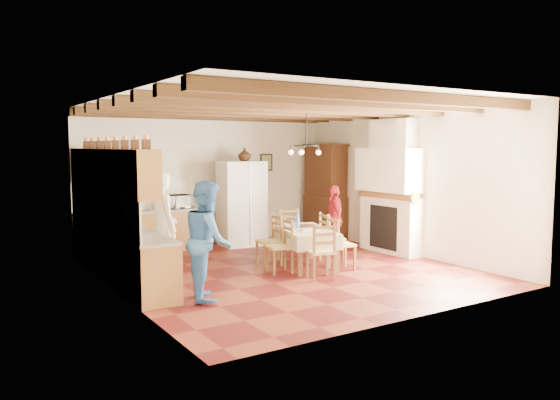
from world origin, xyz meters
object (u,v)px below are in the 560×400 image
object	(u,v)px
chair_end_near	(321,251)
chair_left_near	(279,246)
microwave	(177,202)
dining_table	(306,233)
hutch	(325,191)
chair_right_near	(342,243)
person_man	(164,229)
chair_right_far	(332,237)
chair_end_far	(290,232)
person_woman_blue	(208,240)
refrigerator	(242,203)
chair_left_far	(269,240)
person_woman_red	(334,219)

from	to	relation	value
chair_end_near	chair_left_near	bearing A→B (deg)	-49.72
chair_end_near	microwave	world-z (taller)	microwave
dining_table	microwave	xyz separation A→B (m)	(-1.36, 2.93, 0.41)
hutch	dining_table	xyz separation A→B (m)	(-2.26, -2.41, -0.51)
chair_right_near	person_man	size ratio (longest dim) A/B	0.52
chair_end_near	chair_right_far	bearing A→B (deg)	-119.62
hutch	chair_left_near	size ratio (longest dim) A/B	2.39
chair_end_far	person_woman_blue	xyz separation A→B (m)	(-2.77, -2.02, 0.40)
person_man	microwave	distance (m)	3.15
chair_left_near	refrigerator	bearing A→B (deg)	176.33
person_man	microwave	world-z (taller)	person_man
hutch	microwave	size ratio (longest dim) A/B	4.35
dining_table	chair_left_far	bearing A→B (deg)	137.58
person_woman_blue	chair_end_near	bearing A→B (deg)	-68.50
chair_right_far	chair_left_far	bearing A→B (deg)	84.30
chair_right_far	person_woman_blue	xyz separation A→B (m)	(-3.12, -1.08, 0.40)
chair_left_far	chair_right_far	world-z (taller)	same
hutch	chair_end_far	bearing A→B (deg)	-141.19
chair_end_far	hutch	bearing A→B (deg)	64.18
dining_table	chair_right_far	size ratio (longest dim) A/B	1.87
chair_left_far	chair_right_near	distance (m)	1.38
chair_left_near	microwave	distance (m)	3.19
dining_table	person_man	distance (m)	2.74
refrigerator	chair_end_near	bearing A→B (deg)	-89.53
chair_end_near	person_woman_blue	bearing A→B (deg)	18.34
person_man	person_woman_red	xyz separation A→B (m)	(3.99, 0.69, -0.21)
refrigerator	chair_left_far	world-z (taller)	refrigerator
chair_left_near	chair_end_near	xyz separation A→B (m)	(0.35, -0.76, 0.00)
chair_end_far	microwave	world-z (taller)	microwave
dining_table	chair_left_near	distance (m)	0.69
person_woman_blue	person_woman_red	xyz separation A→B (m)	(3.71, 1.77, -0.16)
chair_right_far	microwave	xyz separation A→B (m)	(-2.05, 2.83, 0.57)
person_woman_red	chair_left_far	bearing A→B (deg)	-57.80
chair_left_near	person_woman_red	world-z (taller)	person_woman_red
person_woman_blue	chair_right_near	bearing A→B (deg)	-62.22
chair_right_far	person_woman_blue	bearing A→B (deg)	120.95
chair_right_near	person_woman_red	world-z (taller)	person_woman_red
chair_end_far	dining_table	bearing A→B (deg)	-79.03
chair_right_far	microwave	size ratio (longest dim) A/B	1.82
chair_end_far	chair_right_far	bearing A→B (deg)	-40.75
chair_end_far	person_man	xyz separation A→B (m)	(-3.05, -0.94, 0.45)
dining_table	chair_end_far	distance (m)	1.10
chair_right_near	chair_end_far	bearing A→B (deg)	14.55
refrigerator	chair_right_far	size ratio (longest dim) A/B	1.99
person_woman_red	microwave	size ratio (longest dim) A/B	2.72
chair_end_near	person_woman_red	world-z (taller)	person_woman_red
chair_right_far	chair_end_far	size ratio (longest dim) A/B	1.00
dining_table	chair_end_near	bearing A→B (deg)	-109.33
person_woman_red	hutch	bearing A→B (deg)	171.32
person_woman_blue	person_woman_red	world-z (taller)	person_woman_blue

